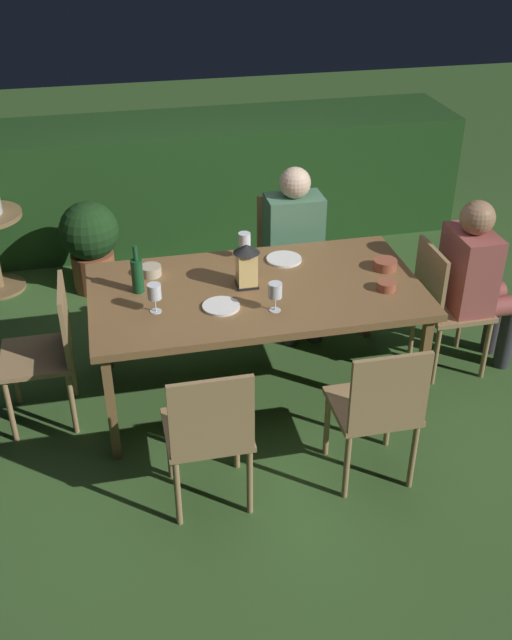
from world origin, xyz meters
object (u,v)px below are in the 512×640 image
at_px(chair_head_near, 48,348).
at_px(wine_glass_a, 244,241).
at_px(bowl_olives, 151,270).
at_px(chair_side_left_a, 209,431).
at_px(dining_table, 256,295).
at_px(potted_plant_by_hedge, 90,242).
at_px(bowl_bread, 385,264).
at_px(bowl_salad, 386,286).
at_px(lantern_centerpiece, 247,263).
at_px(plate_a, 221,306).
at_px(person_in_rust, 477,277).
at_px(chair_side_right_b, 288,251).
at_px(chair_side_left_b, 378,407).
at_px(person_in_green, 296,243).
at_px(wine_glass_b, 275,292).
at_px(green_bottle_on_table, 137,275).
at_px(wine_glass_c, 154,293).
at_px(chair_head_far, 444,302).
at_px(plate_b, 284,259).

bearing_deg(chair_head_near, wine_glass_a, 17.70).
bearing_deg(bowl_olives, chair_side_left_a, -83.01).
xyz_separation_m(dining_table, potted_plant_by_hedge, (-0.94, 1.55, -0.28)).
relative_size(chair_head_near, potted_plant_by_hedge, 1.22).
height_order(bowl_bread, bowl_salad, bowl_bread).
relative_size(lantern_centerpiece, plate_a, 1.27).
bearing_deg(person_in_rust, bowl_bread, 173.69).
distance_m(chair_side_right_b, potted_plant_by_hedge, 1.52).
bearing_deg(bowl_olives, dining_table, -26.48).
bearing_deg(chair_side_left_b, person_in_green, 90.00).
bearing_deg(wine_glass_b, bowl_bread, 23.60).
bearing_deg(dining_table, person_in_rust, 0.00).
distance_m(wine_glass_a, bowl_olives, 0.61).
height_order(dining_table, bowl_olives, bowl_olives).
bearing_deg(person_in_green, person_in_rust, -36.26).
distance_m(chair_side_left_a, green_bottle_on_table, 1.10).
bearing_deg(plate_a, chair_side_left_a, -104.96).
bearing_deg(lantern_centerpiece, wine_glass_c, -161.76).
relative_size(green_bottle_on_table, bowl_salad, 2.58).
bearing_deg(person_in_rust, chair_side_right_b, 136.94).
relative_size(chair_head_far, person_in_rust, 0.76).
bearing_deg(chair_head_near, bowl_olives, 24.60).
bearing_deg(chair_head_near, wine_glass_c, -13.07).
bearing_deg(wine_glass_a, bowl_salad, -38.64).
bearing_deg(bowl_salad, chair_side_right_b, 105.19).
distance_m(person_in_rust, wine_glass_c, 2.01).
distance_m(green_bottle_on_table, bowl_bread, 1.48).
distance_m(person_in_green, plate_b, 0.46).
bearing_deg(wine_glass_b, person_in_green, 68.62).
relative_size(lantern_centerpiece, wine_glass_c, 1.57).
xyz_separation_m(chair_head_far, lantern_centerpiece, (-1.26, 0.04, 0.39)).
bearing_deg(person_in_rust, chair_head_far, -180.00).
bearing_deg(chair_side_right_b, wine_glass_a, -128.97).
bearing_deg(plate_b, dining_table, -128.68).
relative_size(lantern_centerpiece, bowl_olives, 2.10).
xyz_separation_m(chair_side_right_b, bowl_salad, (0.30, -1.09, 0.27)).
distance_m(chair_side_left_a, person_in_green, 1.84).
relative_size(person_in_rust, bowl_olives, 9.10).
xyz_separation_m(chair_side_left_b, wine_glass_b, (-0.38, 0.64, 0.36)).
distance_m(chair_side_left_a, lantern_centerpiece, 1.09).
distance_m(plate_b, bowl_salad, 0.69).
bearing_deg(wine_glass_a, dining_table, -91.85).
distance_m(wine_glass_c, bowl_olives, 0.44).
height_order(dining_table, chair_side_right_b, chair_side_right_b).
bearing_deg(bowl_salad, bowl_olives, 160.19).
distance_m(dining_table, chair_side_left_b, 1.03).
bearing_deg(wine_glass_b, potted_plant_by_hedge, 118.56).
height_order(chair_head_near, wine_glass_a, wine_glass_a).
bearing_deg(potted_plant_by_hedge, wine_glass_a, -50.52).
relative_size(chair_head_near, wine_glass_c, 5.15).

